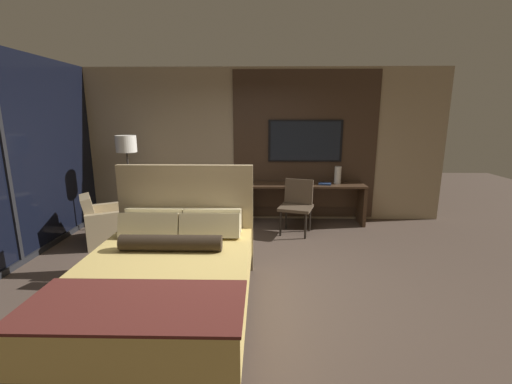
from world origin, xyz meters
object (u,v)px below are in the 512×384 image
at_px(desk, 305,196).
at_px(armchair_by_window, 107,225).
at_px(vase_tall, 338,175).
at_px(bed, 167,280).
at_px(floor_lamp, 127,151).
at_px(tv, 305,141).
at_px(desk_chair, 297,201).
at_px(book, 325,184).

relative_size(desk, armchair_by_window, 2.27).
relative_size(desk, vase_tall, 6.81).
height_order(bed, floor_lamp, floor_lamp).
bearing_deg(bed, desk, 60.02).
height_order(desk, tv, tv).
distance_m(desk, tv, 1.00).
xyz_separation_m(bed, desk, (1.73, 3.00, 0.16)).
relative_size(desk_chair, floor_lamp, 0.55).
height_order(vase_tall, book, vase_tall).
bearing_deg(desk, book, -13.82).
xyz_separation_m(bed, desk_chair, (1.54, 2.49, 0.18)).
distance_m(bed, armchair_by_window, 2.45).
bearing_deg(desk, tv, 90.00).
xyz_separation_m(tv, floor_lamp, (-3.08, -0.58, -0.14)).
distance_m(desk_chair, floor_lamp, 3.01).
bearing_deg(armchair_by_window, tv, -98.05).
distance_m(tv, armchair_by_window, 3.67).
xyz_separation_m(armchair_by_window, floor_lamp, (0.15, 0.68, 1.09)).
distance_m(tv, desk_chair, 1.21).
bearing_deg(desk, bed, -119.98).
bearing_deg(desk_chair, book, 56.56).
height_order(tv, desk_chair, tv).
bearing_deg(desk_chair, desk, 87.15).
bearing_deg(floor_lamp, desk_chair, -2.65).
distance_m(desk, desk_chair, 0.55).
relative_size(floor_lamp, vase_tall, 5.19).
distance_m(armchair_by_window, floor_lamp, 1.29).
xyz_separation_m(desk, book, (0.34, -0.08, 0.24)).
relative_size(bed, vase_tall, 7.20).
bearing_deg(book, desk, 166.18).
height_order(tv, armchair_by_window, tv).
xyz_separation_m(vase_tall, book, (-0.25, -0.10, -0.14)).
bearing_deg(book, vase_tall, 22.39).
height_order(bed, desk, bed).
relative_size(bed, armchair_by_window, 2.40).
distance_m(desk, floor_lamp, 3.22).
bearing_deg(vase_tall, desk, -178.28).
relative_size(armchair_by_window, book, 3.81).
bearing_deg(tv, desk, -90.00).
height_order(desk_chair, armchair_by_window, desk_chair).
bearing_deg(bed, desk_chair, 58.22).
height_order(desk_chair, vase_tall, vase_tall).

